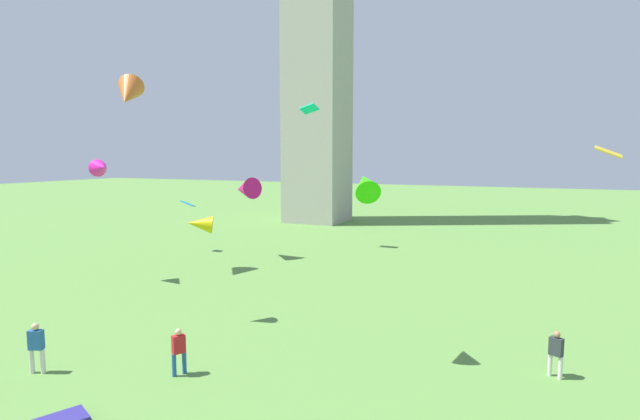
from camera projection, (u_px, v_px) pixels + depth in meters
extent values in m
cylinder|color=silver|center=(560.00, 368.00, 16.28)|extent=(0.14, 0.14, 0.77)
cylinder|color=silver|center=(550.00, 365.00, 16.55)|extent=(0.14, 0.14, 0.77)
cube|color=#2D3338|center=(556.00, 347.00, 16.34)|extent=(0.48, 0.40, 0.61)
sphere|color=#A37556|center=(557.00, 334.00, 16.29)|extent=(0.22, 0.22, 0.22)
cylinder|color=silver|center=(43.00, 361.00, 16.73)|extent=(0.16, 0.16, 0.85)
cylinder|color=silver|center=(32.00, 361.00, 16.75)|extent=(0.16, 0.16, 0.85)
cube|color=#235693|center=(36.00, 340.00, 16.66)|extent=(0.52, 0.41, 0.67)
sphere|color=#D8AD84|center=(35.00, 327.00, 16.61)|extent=(0.25, 0.25, 0.25)
cylinder|color=#235693|center=(174.00, 365.00, 16.50)|extent=(0.15, 0.15, 0.78)
cylinder|color=#235693|center=(184.00, 363.00, 16.71)|extent=(0.15, 0.15, 0.78)
cube|color=red|center=(179.00, 344.00, 16.53)|extent=(0.42, 0.49, 0.62)
sphere|color=#D8AD84|center=(178.00, 332.00, 16.48)|extent=(0.23, 0.23, 0.23)
cube|color=#2088C0|center=(188.00, 204.00, 37.79)|extent=(1.10, 0.78, 0.53)
cube|color=#07CAA2|center=(309.00, 109.00, 38.49)|extent=(1.48, 0.96, 0.79)
cone|color=#C61471|center=(245.00, 189.00, 35.44)|extent=(2.73, 2.40, 1.73)
cube|color=gold|center=(608.00, 152.00, 25.21)|extent=(1.34, 0.94, 0.73)
cone|color=#D16326|center=(128.00, 94.00, 29.89)|extent=(2.77, 3.17, 2.56)
cone|color=#2CDE0A|center=(366.00, 184.00, 17.23)|extent=(1.48, 1.73, 1.32)
cone|color=#E5199F|center=(101.00, 168.00, 27.97)|extent=(1.76, 1.57, 1.08)
cone|color=#D0BD0B|center=(200.00, 224.00, 21.48)|extent=(1.41, 1.29, 0.89)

